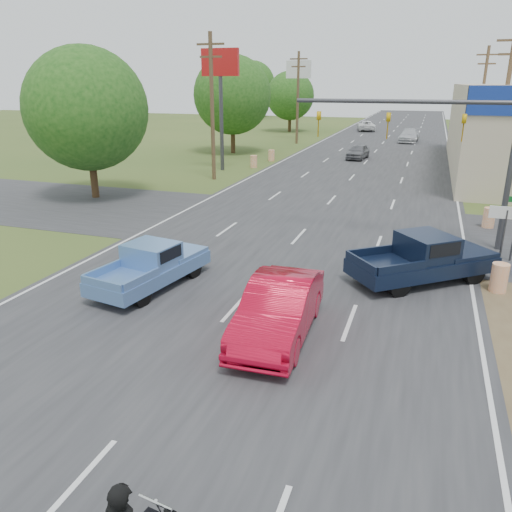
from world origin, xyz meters
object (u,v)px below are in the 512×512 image
at_px(distant_car_silver, 409,136).
at_px(navy_pickup, 426,258).
at_px(distant_car_grey, 358,152).
at_px(red_convertible, 279,309).
at_px(distant_car_white, 366,126).
at_px(blue_pickup, 153,264).

bearing_deg(distant_car_silver, navy_pickup, -84.08).
bearing_deg(distant_car_silver, distant_car_grey, -100.87).
distance_m(red_convertible, distant_car_white, 64.46).
xyz_separation_m(navy_pickup, distant_car_silver, (-2.79, 45.50, -0.12)).
distance_m(distant_car_silver, distant_car_white, 14.66).
height_order(distant_car_grey, distant_car_silver, distant_car_silver).
bearing_deg(blue_pickup, distant_car_silver, 92.42).
relative_size(red_convertible, navy_pickup, 0.93).
distance_m(blue_pickup, distant_car_silver, 49.44).
bearing_deg(distant_car_silver, distant_car_white, 119.54).
height_order(blue_pickup, distant_car_grey, blue_pickup).
bearing_deg(distant_car_silver, red_convertible, -88.67).
distance_m(red_convertible, blue_pickup, 5.59).
distance_m(navy_pickup, distant_car_white, 59.31).
xyz_separation_m(navy_pickup, distant_car_grey, (-6.56, 29.54, -0.21)).
distance_m(blue_pickup, navy_pickup, 9.63).
relative_size(blue_pickup, distant_car_white, 0.96).
height_order(red_convertible, distant_car_silver, red_convertible).
xyz_separation_m(navy_pickup, distant_car_white, (-9.47, 58.55, -0.16)).
relative_size(red_convertible, distant_car_silver, 0.95).
bearing_deg(navy_pickup, distant_car_white, 149.48).
xyz_separation_m(distant_car_grey, distant_car_silver, (3.77, 15.96, 0.09)).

